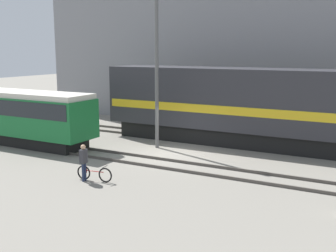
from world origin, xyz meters
The scene contains 9 objects.
ground_plane centered at (0.00, 0.00, 0.00)m, with size 120.00×120.00×0.00m, color gray.
track_near centered at (0.00, -1.93, 0.07)m, with size 60.00×1.51×0.14m.
track_far centered at (0.00, 4.28, 0.07)m, with size 60.00×1.51×0.14m.
building_backdrop centered at (0.00, 12.87, 6.69)m, with size 34.68×6.00×13.38m.
freight_locomotive centered at (3.27, 4.28, 2.44)m, with size 18.28×3.04×5.23m.
streetcar centered at (-9.12, -1.93, 1.86)m, with size 9.74×2.54×3.24m.
bicycle centered at (-0.66, -5.72, 0.34)m, with size 1.75×0.44×0.72m.
person centered at (-1.07, -5.92, 1.00)m, with size 0.26×0.39×1.65m.
utility_pole_left centered at (-1.45, 1.18, 4.72)m, with size 0.21×0.21×9.43m.
Camera 1 is at (10.74, -19.84, 5.75)m, focal length 45.00 mm.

